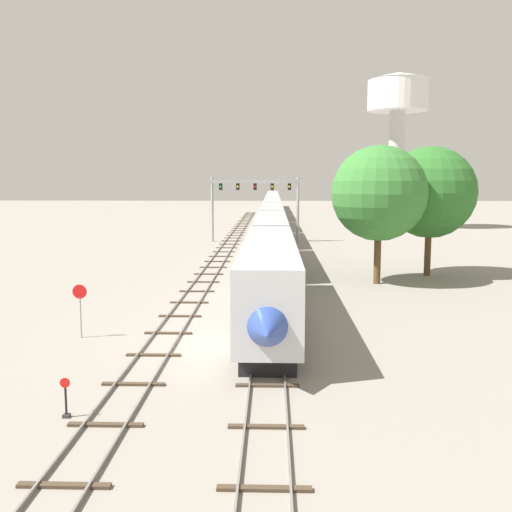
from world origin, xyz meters
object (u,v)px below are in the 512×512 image
object	(u,v)px
passenger_train	(272,212)
water_tower	(398,106)
stop_sign	(80,303)
trackside_tree_left	(430,193)
switch_stand	(66,403)
signal_gantry	(255,194)
trackside_tree_mid	(379,193)

from	to	relation	value
passenger_train	water_tower	distance (m)	27.66
stop_sign	passenger_train	bearing A→B (deg)	82.22
trackside_tree_left	water_tower	bearing A→B (deg)	81.77
trackside_tree_left	switch_stand	bearing A→B (deg)	-123.50
signal_gantry	trackside_tree_mid	world-z (taller)	trackside_tree_mid
water_tower	switch_stand	size ratio (longest dim) A/B	17.78
switch_stand	stop_sign	xyz separation A→B (m)	(-2.90, 10.42, 1.35)
stop_sign	trackside_tree_left	world-z (taller)	trackside_tree_left
water_tower	switch_stand	distance (m)	87.79
passenger_train	signal_gantry	size ratio (longest dim) A/B	13.28
passenger_train	trackside_tree_mid	bearing A→B (deg)	-81.30
signal_gantry	trackside_tree_left	world-z (taller)	trackside_tree_left
water_tower	stop_sign	size ratio (longest dim) A/B	9.01
switch_stand	stop_sign	bearing A→B (deg)	105.55
water_tower	trackside_tree_mid	xyz separation A→B (m)	(-12.24, -53.48, -13.30)
water_tower	switch_stand	bearing A→B (deg)	-109.10
signal_gantry	water_tower	world-z (taller)	water_tower
stop_sign	water_tower	bearing A→B (deg)	66.31
stop_sign	trackside_tree_mid	xyz separation A→B (m)	(18.62, 16.86, 5.39)
passenger_train	switch_stand	world-z (taller)	passenger_train
signal_gantry	trackside_tree_mid	distance (m)	33.35
switch_stand	trackside_tree_mid	size ratio (longest dim) A/B	0.13
trackside_tree_mid	water_tower	bearing A→B (deg)	77.10
stop_sign	trackside_tree_left	size ratio (longest dim) A/B	0.26
passenger_train	stop_sign	xyz separation A→B (m)	(-10.00, -73.15, -0.74)
water_tower	stop_sign	xyz separation A→B (m)	(-30.86, -70.34, -18.69)
water_tower	trackside_tree_mid	world-z (taller)	water_tower
switch_stand	trackside_tree_left	bearing A→B (deg)	56.50
passenger_train	stop_sign	bearing A→B (deg)	-97.78
signal_gantry	trackside_tree_left	size ratio (longest dim) A/B	1.08
passenger_train	switch_stand	size ratio (longest dim) A/B	110.09
switch_stand	trackside_tree_mid	bearing A→B (deg)	60.06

